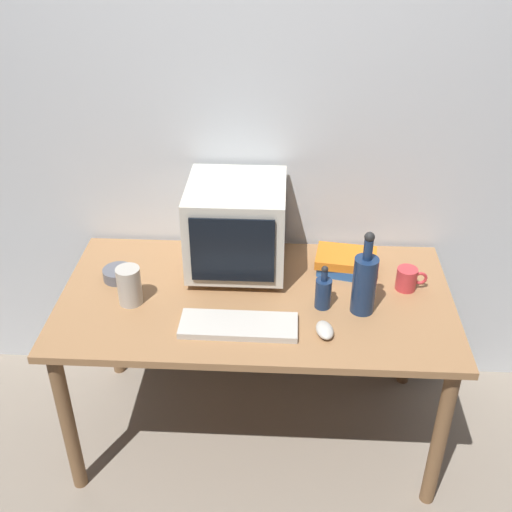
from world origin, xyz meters
TOP-DOWN VIEW (x-y plane):
  - ground_plane at (0.00, 0.00)m, footprint 6.00×6.00m
  - back_wall at (0.00, 0.45)m, footprint 4.00×0.08m
  - desk at (0.00, 0.00)m, footprint 1.50×0.79m
  - crt_monitor at (-0.09, 0.20)m, footprint 0.38×0.39m
  - keyboard at (-0.05, -0.20)m, footprint 0.42×0.15m
  - computer_mouse at (0.25, -0.22)m, footprint 0.08×0.11m
  - bottle_tall at (0.40, -0.07)m, footprint 0.09×0.09m
  - bottle_short at (0.25, -0.05)m, footprint 0.06×0.06m
  - book_stack at (0.35, 0.20)m, footprint 0.26×0.20m
  - mug at (0.58, 0.08)m, footprint 0.12×0.08m
  - cd_spindle at (-0.55, 0.09)m, footprint 0.12×0.12m
  - metal_canister at (-0.47, -0.07)m, footprint 0.09×0.09m

SIDE VIEW (x-z plane):
  - ground_plane at x=0.00m, z-range 0.00..0.00m
  - desk at x=0.00m, z-range 0.27..0.99m
  - keyboard at x=-0.05m, z-range 0.72..0.74m
  - computer_mouse at x=0.25m, z-range 0.72..0.75m
  - cd_spindle at x=-0.55m, z-range 0.72..0.76m
  - book_stack at x=0.35m, z-range 0.72..0.79m
  - mug at x=0.58m, z-range 0.72..0.81m
  - bottle_short at x=0.25m, z-range 0.69..0.87m
  - metal_canister at x=-0.47m, z-range 0.72..0.87m
  - bottle_tall at x=0.40m, z-range 0.68..1.01m
  - crt_monitor at x=-0.09m, z-range 0.73..1.10m
  - back_wall at x=0.00m, z-range 0.00..2.50m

